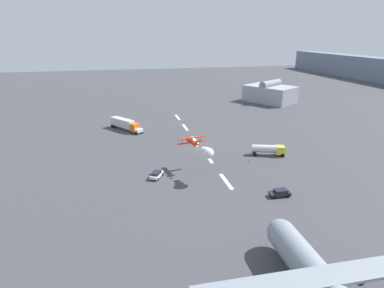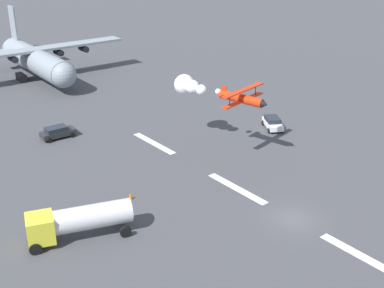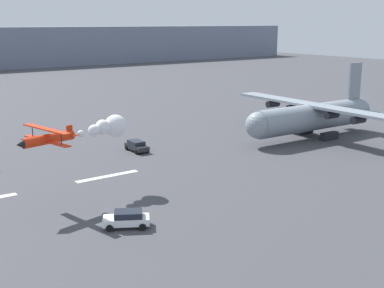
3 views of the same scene
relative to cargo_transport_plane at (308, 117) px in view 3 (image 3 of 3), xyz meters
name	(u,v)px [view 3 (image 3 of 3)]	position (x,y,z in m)	size (l,w,h in m)	color
runway_stripe_4	(107,176)	(-34.72, 0.28, -3.48)	(8.00, 0.90, 0.01)	white
cargo_transport_plane	(308,117)	(0.00, 0.00, 0.00)	(24.85, 32.03, 11.41)	gray
stunt_biplane_red	(96,129)	(-38.15, -4.35, 3.45)	(12.85, 7.17, 2.46)	red
followme_car_yellow	(127,219)	(-40.37, -14.76, -2.67)	(4.48, 3.63, 1.52)	white
airport_staff_sedan	(137,146)	(-25.79, 8.75, -2.67)	(2.17, 4.35, 1.52)	#262628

